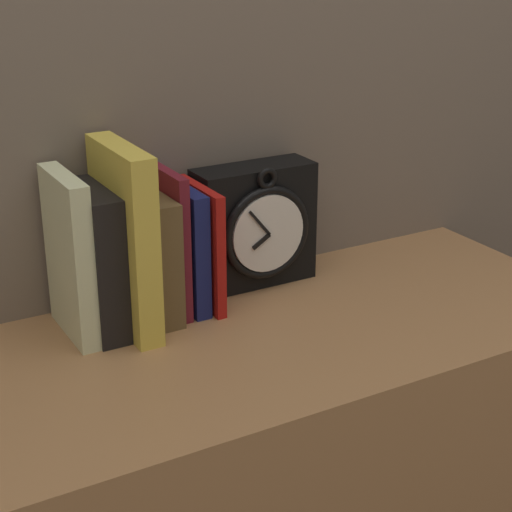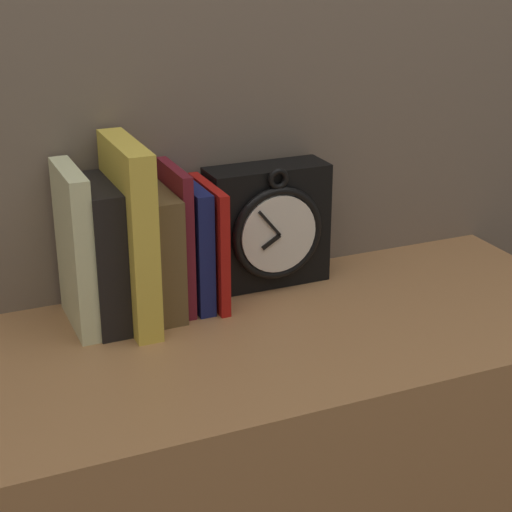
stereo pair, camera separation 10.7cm
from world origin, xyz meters
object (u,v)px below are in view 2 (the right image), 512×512
(book_slot5_navy, at_px, (193,245))
(book_slot6_red, at_px, (209,244))
(book_slot0_cream, at_px, (75,249))
(book_slot1_black, at_px, (101,254))
(book_slot3_brown, at_px, (157,252))
(clock, at_px, (268,226))
(book_slot2_yellow, at_px, (130,234))
(book_slot4_maroon, at_px, (176,238))

(book_slot5_navy, xyz_separation_m, book_slot6_red, (0.02, -0.00, -0.00))
(book_slot0_cream, distance_m, book_slot5_navy, 0.17)
(book_slot5_navy, distance_m, book_slot6_red, 0.02)
(book_slot0_cream, distance_m, book_slot6_red, 0.19)
(book_slot1_black, relative_size, book_slot3_brown, 1.12)
(clock, xyz_separation_m, book_slot2_yellow, (-0.22, -0.04, 0.03))
(book_slot2_yellow, bearing_deg, book_slot3_brown, 21.52)
(book_slot1_black, bearing_deg, book_slot5_navy, 3.82)
(book_slot5_navy, bearing_deg, book_slot2_yellow, -167.35)
(book_slot4_maroon, bearing_deg, book_slot3_brown, -168.93)
(book_slot4_maroon, bearing_deg, book_slot6_red, -6.34)
(book_slot5_navy, bearing_deg, book_slot0_cream, -177.57)
(book_slot1_black, bearing_deg, clock, 6.61)
(book_slot2_yellow, bearing_deg, book_slot0_cream, 168.75)
(book_slot3_brown, relative_size, book_slot6_red, 1.00)
(clock, bearing_deg, book_slot3_brown, -171.72)
(book_slot1_black, relative_size, book_slot5_navy, 1.12)
(book_slot3_brown, relative_size, book_slot5_navy, 1.00)
(book_slot2_yellow, bearing_deg, book_slot4_maroon, 17.29)
(clock, bearing_deg, book_slot0_cream, -174.49)
(book_slot4_maroon, distance_m, book_slot5_navy, 0.03)
(book_slot0_cream, distance_m, book_slot2_yellow, 0.07)
(book_slot1_black, distance_m, book_slot2_yellow, 0.05)
(book_slot2_yellow, distance_m, book_slot3_brown, 0.06)
(book_slot0_cream, bearing_deg, book_slot5_navy, 2.43)
(book_slot3_brown, bearing_deg, book_slot1_black, -177.17)
(book_slot1_black, xyz_separation_m, book_slot2_yellow, (0.04, -0.01, 0.03))
(book_slot1_black, xyz_separation_m, book_slot3_brown, (0.08, 0.00, -0.01))
(book_slot2_yellow, xyz_separation_m, book_slot3_brown, (0.04, 0.02, -0.04))
(book_slot3_brown, bearing_deg, book_slot6_red, 0.50)
(book_slot2_yellow, distance_m, book_slot5_navy, 0.10)
(book_slot0_cream, height_order, book_slot1_black, book_slot0_cream)
(book_slot2_yellow, distance_m, book_slot6_red, 0.12)
(book_slot0_cream, xyz_separation_m, book_slot2_yellow, (0.07, -0.01, 0.02))
(book_slot1_black, distance_m, book_slot5_navy, 0.13)
(book_slot4_maroon, height_order, book_slot6_red, book_slot4_maroon)
(book_slot1_black, bearing_deg, book_slot2_yellow, -18.12)
(book_slot1_black, bearing_deg, book_slot0_cream, 176.93)
(book_slot3_brown, xyz_separation_m, book_slot4_maroon, (0.03, 0.01, 0.01))
(book_slot0_cream, bearing_deg, book_slot4_maroon, 3.19)
(book_slot6_red, bearing_deg, book_slot0_cream, -179.16)
(book_slot1_black, distance_m, book_slot4_maroon, 0.11)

